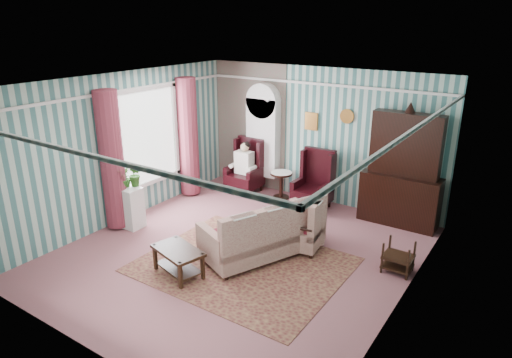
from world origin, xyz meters
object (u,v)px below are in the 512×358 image
Objects in this scene: wingback_right at (313,181)px; plant_stand at (129,207)px; sofa at (262,225)px; wingback_left at (244,166)px; bookcase at (263,143)px; floral_armchair at (301,225)px; seated_woman at (244,168)px; nest_table at (398,257)px; coffee_table at (178,262)px; round_side_table at (281,185)px; dresser_hutch at (403,166)px.

plant_stand is at bearing -132.84° from wingback_right.
sofa is (0.21, -2.27, -0.07)m from wingback_right.
wingback_left and wingback_right have the same top height.
floral_armchair is at bearing -44.26° from bookcase.
wingback_right is 3.76m from plant_stand.
seated_woman is 3.00m from sofa.
seated_woman reaches higher than plant_stand.
nest_table is at bearing -26.92° from bookcase.
sofa reaches higher than nest_table.
floral_armchair is 2.20m from coffee_table.
sofa is (1.06, -2.42, 0.26)m from round_side_table.
floral_armchair is at bearing -51.07° from round_side_table.
wingback_left reaches higher than plant_stand.
bookcase is 2.55× the size of floral_armchair.
plant_stand reaches higher than round_side_table.
seated_woman is (-0.25, -0.39, -0.53)m from bookcase.
wingback_right reaches higher than round_side_table.
seated_woman is 4.37m from nest_table.
sofa is at bearing -84.73° from wingback_right.
seated_woman is at bearing 0.00° from wingback_left.
nest_table is 3.48m from coffee_table.
wingback_right is at bearing 12.66° from floral_armchair.
seated_woman is 1.35× the size of floral_armchair.
bookcase is at bearing 37.68° from floral_armchair.
bookcase is 3.07m from floral_armchair.
nest_table is (2.32, -1.55, -0.35)m from wingback_right.
bookcase is at bearing 165.43° from wingback_right.
dresser_hutch reaches higher than seated_woman.
dresser_hutch reaches higher than round_side_table.
dresser_hutch is 2.69× the size of floral_armchair.
round_side_table is at bearing 59.62° from plant_stand.
bookcase reaches higher than plant_stand.
dresser_hutch is at bearing -37.45° from floral_armchair.
dresser_hutch is 1.86m from wingback_right.
bookcase is 0.95× the size of dresser_hutch.
wingback_right is 1.75m from seated_woman.
sofa is at bearing -66.38° from round_side_table.
dresser_hutch reaches higher than bookcase.
sofa is (1.96, -2.27, -0.03)m from seated_woman.
bookcase is 0.68m from wingback_left.
dresser_hutch is 2.79× the size of coffee_table.
seated_woman is at bearing -170.54° from round_side_table.
wingback_left is 0.04m from seated_woman.
wingback_left is at bearing 180.00° from wingback_right.
plant_stand is 0.91× the size of floral_armchair.
round_side_table is 0.29× the size of sofa.
plant_stand is at bearing -106.22° from seated_woman.
wingback_left is at bearing -122.66° from bookcase.
dresser_hutch is 2.11m from nest_table.
round_side_table is at bearing 9.46° from seated_woman.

